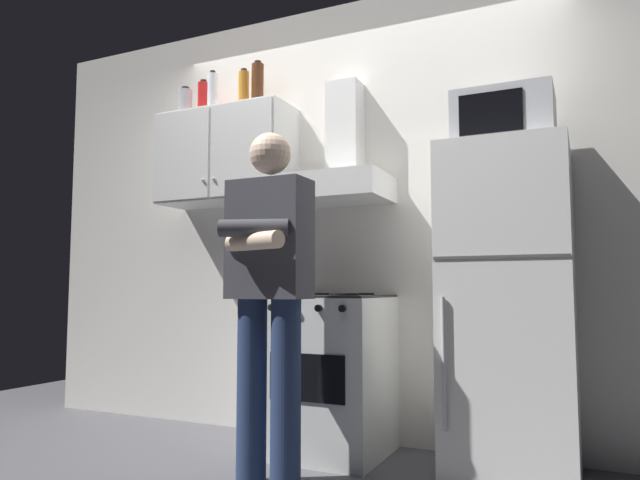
% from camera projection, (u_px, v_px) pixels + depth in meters
% --- Properties ---
extents(ground_plane, '(7.00, 7.00, 0.00)m').
position_uv_depth(ground_plane, '(320.00, 468.00, 2.91)').
color(ground_plane, '#4C4C51').
extents(back_wall_tiled, '(4.80, 0.10, 2.70)m').
position_uv_depth(back_wall_tiled, '(361.00, 215.00, 3.57)').
color(back_wall_tiled, silver).
rests_on(back_wall_tiled, ground_plane).
extents(upper_cabinet, '(0.90, 0.37, 0.60)m').
position_uv_depth(upper_cabinet, '(225.00, 157.00, 3.75)').
color(upper_cabinet, silver).
extents(stove_oven, '(0.60, 0.62, 0.87)m').
position_uv_depth(stove_oven, '(331.00, 373.00, 3.19)').
color(stove_oven, white).
rests_on(stove_oven, ground_plane).
extents(range_hood, '(0.60, 0.44, 0.75)m').
position_uv_depth(range_hood, '(339.00, 170.00, 3.41)').
color(range_hood, white).
extents(refrigerator, '(0.60, 0.62, 1.60)m').
position_uv_depth(refrigerator, '(509.00, 309.00, 2.83)').
color(refrigerator, white).
rests_on(refrigerator, ground_plane).
extents(microwave, '(0.48, 0.37, 0.28)m').
position_uv_depth(microwave, '(504.00, 121.00, 2.92)').
color(microwave, '#B7BABF').
rests_on(microwave, refrigerator).
extents(person_standing, '(0.38, 0.33, 1.64)m').
position_uv_depth(person_standing, '(269.00, 288.00, 2.71)').
color(person_standing, navy).
rests_on(person_standing, ground_plane).
extents(bottle_liquor_amber, '(0.07, 0.07, 0.29)m').
position_uv_depth(bottle_liquor_amber, '(244.00, 91.00, 3.79)').
color(bottle_liquor_amber, '#B7721E').
rests_on(bottle_liquor_amber, upper_cabinet).
extents(bottle_soda_red, '(0.07, 0.07, 0.26)m').
position_uv_depth(bottle_soda_red, '(203.00, 100.00, 3.91)').
color(bottle_soda_red, red).
rests_on(bottle_soda_red, upper_cabinet).
extents(bottle_canister_steel, '(0.09, 0.09, 0.22)m').
position_uv_depth(bottle_canister_steel, '(185.00, 104.00, 3.95)').
color(bottle_canister_steel, '#B2B5BA').
rests_on(bottle_canister_steel, upper_cabinet).
extents(bottle_rum_dark, '(0.08, 0.08, 0.31)m').
position_uv_depth(bottle_rum_dark, '(258.00, 86.00, 3.71)').
color(bottle_rum_dark, '#47230F').
rests_on(bottle_rum_dark, upper_cabinet).
extents(bottle_vodka_clear, '(0.06, 0.06, 0.30)m').
position_uv_depth(bottle_vodka_clear, '(212.00, 94.00, 3.85)').
color(bottle_vodka_clear, silver).
rests_on(bottle_vodka_clear, upper_cabinet).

